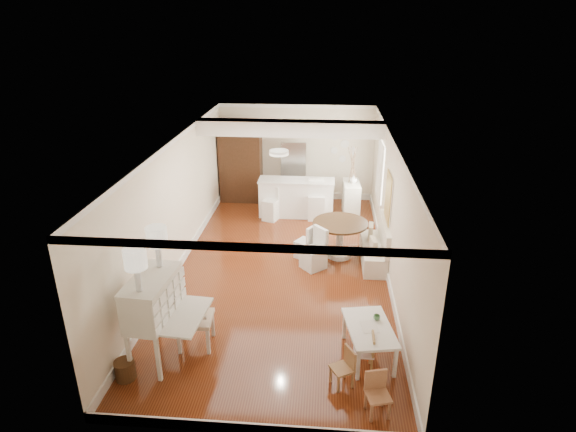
# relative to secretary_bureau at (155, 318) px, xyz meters

# --- Properties ---
(room) EXTENTS (9.00, 9.04, 2.82)m
(room) POSITION_rel_secretary_bureau_xyz_m (1.74, 3.39, 1.25)
(room) COLOR maroon
(room) RESTS_ON ground
(secretary_bureau) EXTENTS (1.23, 1.25, 1.47)m
(secretary_bureau) POSITION_rel_secretary_bureau_xyz_m (0.00, 0.00, 0.00)
(secretary_bureau) COLOR silver
(secretary_bureau) RESTS_ON ground
(gustavian_armchair) EXTENTS (0.65, 0.65, 1.06)m
(gustavian_armchair) POSITION_rel_secretary_bureau_xyz_m (0.52, 0.36, -0.20)
(gustavian_armchair) COLOR silver
(gustavian_armchair) RESTS_ON ground
(wicker_basket) EXTENTS (0.41, 0.41, 0.31)m
(wicker_basket) POSITION_rel_secretary_bureau_xyz_m (-0.35, -0.53, -0.58)
(wicker_basket) COLOR #4C2F18
(wicker_basket) RESTS_ON ground
(kids_table) EXTENTS (0.87, 1.24, 0.57)m
(kids_table) POSITION_rel_secretary_bureau_xyz_m (3.35, 0.29, -0.45)
(kids_table) COLOR white
(kids_table) RESTS_ON ground
(kids_chair_a) EXTENTS (0.41, 0.41, 0.63)m
(kids_chair_a) POSITION_rel_secretary_bureau_xyz_m (2.92, -0.41, -0.42)
(kids_chair_a) COLOR #9C7046
(kids_chair_a) RESTS_ON ground
(kids_chair_b) EXTENTS (0.31, 0.31, 0.63)m
(kids_chair_b) POSITION_rel_secretary_bureau_xyz_m (3.26, -0.01, -0.42)
(kids_chair_b) COLOR #A8804C
(kids_chair_b) RESTS_ON ground
(kids_chair_c) EXTENTS (0.38, 0.38, 0.65)m
(kids_chair_c) POSITION_rel_secretary_bureau_xyz_m (3.40, -0.93, -0.41)
(kids_chair_c) COLOR #A76E4C
(kids_chair_c) RESTS_ON ground
(banquette) EXTENTS (0.52, 1.60, 0.98)m
(banquette) POSITION_rel_secretary_bureau_xyz_m (3.69, 3.56, -0.24)
(banquette) COLOR silver
(banquette) RESTS_ON ground
(dining_table) EXTENTS (1.40, 1.40, 0.85)m
(dining_table) POSITION_rel_secretary_bureau_xyz_m (2.94, 3.79, -0.31)
(dining_table) COLOR #422915
(dining_table) RESTS_ON ground
(slip_chair_near) EXTENTS (0.63, 0.62, 0.91)m
(slip_chair_near) POSITION_rel_secretary_bureau_xyz_m (2.37, 3.18, -0.28)
(slip_chair_near) COLOR silver
(slip_chair_near) RESTS_ON ground
(slip_chair_far) EXTENTS (0.54, 0.54, 0.81)m
(slip_chair_far) POSITION_rel_secretary_bureau_xyz_m (2.18, 3.68, -0.33)
(slip_chair_far) COLOR silver
(slip_chair_far) RESTS_ON ground
(breakfast_counter) EXTENTS (2.05, 0.65, 1.03)m
(breakfast_counter) POSITION_rel_secretary_bureau_xyz_m (1.80, 6.16, -0.22)
(breakfast_counter) COLOR white
(breakfast_counter) RESTS_ON ground
(bar_stool_left) EXTENTS (0.47, 0.47, 0.91)m
(bar_stool_left) POSITION_rel_secretary_bureau_xyz_m (1.13, 5.77, -0.28)
(bar_stool_left) COLOR white
(bar_stool_left) RESTS_ON ground
(bar_stool_right) EXTENTS (0.46, 0.46, 1.09)m
(bar_stool_right) POSITION_rel_secretary_bureau_xyz_m (2.35, 5.96, -0.19)
(bar_stool_right) COLOR white
(bar_stool_right) RESTS_ON ground
(pantry_cabinet) EXTENTS (1.20, 0.60, 2.30)m
(pantry_cabinet) POSITION_rel_secretary_bureau_xyz_m (0.10, 7.24, 0.42)
(pantry_cabinet) COLOR #381E11
(pantry_cabinet) RESTS_ON ground
(fridge) EXTENTS (0.75, 0.65, 1.80)m
(fridge) POSITION_rel_secretary_bureau_xyz_m (2.00, 7.21, 0.17)
(fridge) COLOR silver
(fridge) RESTS_ON ground
(sideboard) EXTENTS (0.47, 0.98, 0.92)m
(sideboard) POSITION_rel_secretary_bureau_xyz_m (3.30, 6.37, -0.27)
(sideboard) COLOR silver
(sideboard) RESTS_ON ground
(pencil_cup) EXTENTS (0.14, 0.14, 0.08)m
(pencil_cup) POSITION_rel_secretary_bureau_xyz_m (3.48, 0.50, -0.12)
(pencil_cup) COLOR #4F8857
(pencil_cup) RESTS_ON kids_table
(branch_vase) EXTENTS (0.21, 0.21, 0.21)m
(branch_vase) POSITION_rel_secretary_bureau_xyz_m (3.33, 6.36, 0.29)
(branch_vase) COLOR white
(branch_vase) RESTS_ON sideboard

